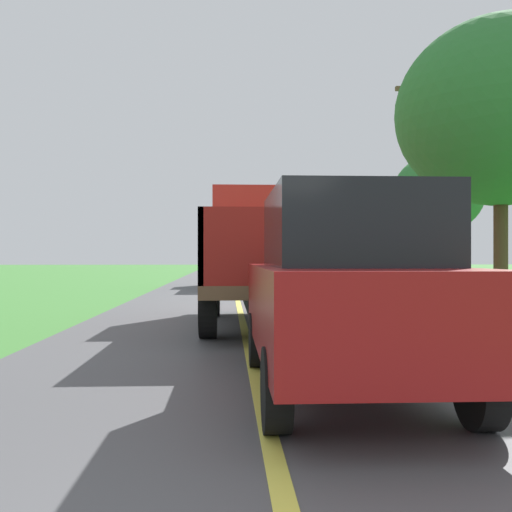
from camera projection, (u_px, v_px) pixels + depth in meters
banana_truck_near at (265, 252)px, 11.68m from camera, size 2.38×5.82×2.80m
banana_truck_far at (242, 255)px, 25.39m from camera, size 2.38×5.81×2.80m
utility_pole_roadside at (439, 178)px, 16.12m from camera, size 2.51×0.20×6.53m
roadside_tree_near_left at (438, 194)px, 25.47m from camera, size 4.00×4.00×6.01m
roadside_tree_mid_right at (501, 113)px, 11.57m from camera, size 4.21×4.21×6.22m
following_car at (345, 290)px, 5.47m from camera, size 1.74×4.10×1.92m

